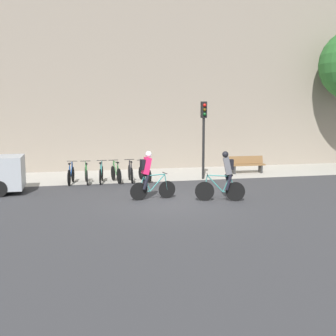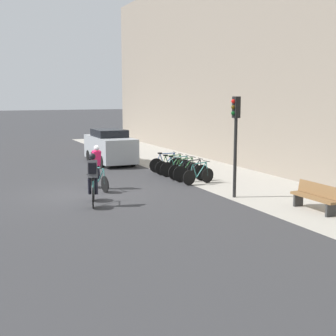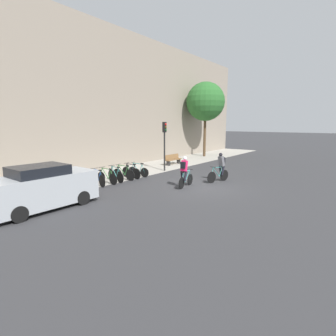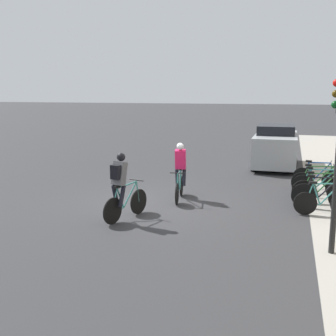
{
  "view_description": "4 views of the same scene",
  "coord_description": "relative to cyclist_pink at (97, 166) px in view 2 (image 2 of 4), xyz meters",
  "views": [
    {
      "loc": [
        -3.53,
        -14.06,
        3.12
      ],
      "look_at": [
        0.29,
        1.76,
        0.99
      ],
      "focal_mm": 45.0,
      "sensor_mm": 36.0,
      "label": 1
    },
    {
      "loc": [
        16.99,
        -4.26,
        3.71
      ],
      "look_at": [
        1.09,
        2.93,
        0.97
      ],
      "focal_mm": 50.0,
      "sensor_mm": 36.0,
      "label": 2
    },
    {
      "loc": [
        -12.58,
        -7.31,
        3.54
      ],
      "look_at": [
        0.23,
        2.56,
        0.78
      ],
      "focal_mm": 28.0,
      "sensor_mm": 36.0,
      "label": 3
    },
    {
      "loc": [
        11.68,
        3.9,
        3.32
      ],
      "look_at": [
        1.17,
        0.83,
        1.32
      ],
      "focal_mm": 45.0,
      "sensor_mm": 36.0,
      "label": 4
    }
  ],
  "objects": [
    {
      "name": "ground",
      "position": [
        0.71,
        -0.67,
        -0.95
      ],
      "size": [
        200.0,
        200.0,
        0.0
      ],
      "primitive_type": "plane",
      "color": "#333335"
    },
    {
      "name": "kerb_strip",
      "position": [
        0.71,
        6.08,
        -0.94
      ],
      "size": [
        44.0,
        4.5,
        0.01
      ],
      "primitive_type": "cube",
      "color": "#A39E93",
      "rests_on": "ground"
    },
    {
      "name": "building_facade",
      "position": [
        0.71,
        8.63,
        4.54
      ],
      "size": [
        44.0,
        0.6,
        10.97
      ],
      "primitive_type": "cube",
      "color": "gray",
      "rests_on": "ground"
    },
    {
      "name": "cyclist_pink",
      "position": [
        0.0,
        0.0,
        0.0
      ],
      "size": [
        1.72,
        0.51,
        1.76
      ],
      "color": "black",
      "rests_on": "ground"
    },
    {
      "name": "cyclist_grey",
      "position": [
        2.61,
        -0.88,
        -0.0
      ],
      "size": [
        1.72,
        0.64,
        1.79
      ],
      "color": "black",
      "rests_on": "ground"
    },
    {
      "name": "parked_bike_0",
      "position": [
        -2.68,
        4.18,
        -0.54
      ],
      "size": [
        0.47,
        1.65,
        0.98
      ],
      "color": "black",
      "rests_on": "ground"
    },
    {
      "name": "parked_bike_1",
      "position": [
        -2.01,
        4.18,
        -0.55
      ],
      "size": [
        0.46,
        1.73,
        0.97
      ],
      "color": "black",
      "rests_on": "ground"
    },
    {
      "name": "parked_bike_2",
      "position": [
        -1.35,
        4.18,
        -0.54
      ],
      "size": [
        0.46,
        1.69,
        0.98
      ],
      "color": "black",
      "rests_on": "ground"
    },
    {
      "name": "parked_bike_3",
      "position": [
        -0.68,
        4.18,
        -0.54
      ],
      "size": [
        0.46,
        1.69,
        0.98
      ],
      "color": "black",
      "rests_on": "ground"
    },
    {
      "name": "parked_bike_4",
      "position": [
        -0.02,
        4.18,
        -0.53
      ],
      "size": [
        0.46,
        1.72,
        0.98
      ],
      "color": "black",
      "rests_on": "ground"
    },
    {
      "name": "parked_bike_5",
      "position": [
        0.64,
        4.18,
        -0.56
      ],
      "size": [
        0.47,
        1.59,
        0.95
      ],
      "color": "black",
      "rests_on": "ground"
    },
    {
      "name": "traffic_light_pole",
      "position": [
        3.47,
        4.16,
        1.58
      ],
      "size": [
        0.26,
        0.3,
        3.65
      ],
      "color": "black",
      "rests_on": "ground"
    },
    {
      "name": "bench",
      "position": [
        6.28,
        5.44,
        -0.47
      ],
      "size": [
        1.88,
        0.44,
        0.89
      ],
      "color": "brown",
      "rests_on": "ground"
    },
    {
      "name": "parked_car",
      "position": [
        -6.68,
        2.62,
        -0.05
      ],
      "size": [
        4.3,
        1.84,
        1.85
      ],
      "color": "#9EA3A8",
      "rests_on": "ground"
    }
  ]
}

